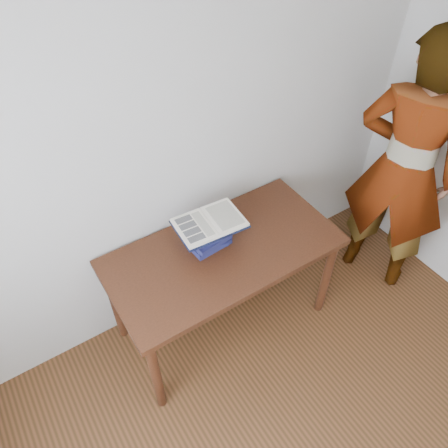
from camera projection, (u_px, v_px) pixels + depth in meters
desk at (223, 261)px, 2.65m from camera, size 1.40×0.70×0.75m
book_stack at (208, 237)px, 2.55m from camera, size 0.26×0.20×0.16m
open_book at (210, 223)px, 2.50m from camera, size 0.41×0.29×0.03m
reader at (403, 171)px, 2.80m from camera, size 0.70×0.81×1.89m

